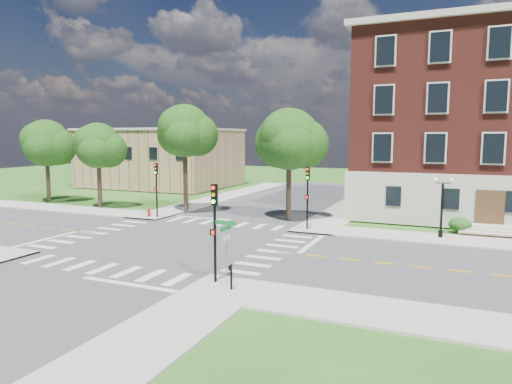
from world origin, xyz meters
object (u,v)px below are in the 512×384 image
at_px(twin_lamp_west, 442,204).
at_px(fire_hydrant, 149,212).
at_px(traffic_signal_ne, 308,189).
at_px(traffic_signal_se, 215,220).
at_px(street_sign_pole, 226,240).
at_px(traffic_signal_nw, 156,183).
at_px(push_button_post, 231,275).

xyz_separation_m(twin_lamp_west, fire_hydrant, (-24.22, -1.02, -2.06)).
bearing_deg(traffic_signal_ne, traffic_signal_se, -91.15).
bearing_deg(traffic_signal_ne, twin_lamp_west, 5.49).
relative_size(street_sign_pole, fire_hydrant, 4.13).
height_order(traffic_signal_se, twin_lamp_west, traffic_signal_se).
height_order(traffic_signal_se, traffic_signal_nw, same).
xyz_separation_m(traffic_signal_se, street_sign_pole, (0.69, -0.15, -0.88)).
bearing_deg(push_button_post, traffic_signal_se, 149.54).
bearing_deg(traffic_signal_se, fire_hydrant, 135.40).
relative_size(traffic_signal_ne, fire_hydrant, 6.40).
xyz_separation_m(traffic_signal_se, traffic_signal_nw, (-13.51, 14.18, 0.00)).
distance_m(street_sign_pole, fire_hydrant, 20.90).
distance_m(traffic_signal_nw, twin_lamp_west, 23.37).
bearing_deg(push_button_post, traffic_signal_ne, 93.55).
relative_size(street_sign_pole, push_button_post, 2.58).
distance_m(push_button_post, fire_hydrant, 21.60).
bearing_deg(traffic_signal_ne, push_button_post, -86.45).
bearing_deg(street_sign_pole, fire_hydrant, 136.43).
relative_size(traffic_signal_se, push_button_post, 4.00).
bearing_deg(traffic_signal_nw, traffic_signal_se, -46.37).
distance_m(traffic_signal_ne, push_button_post, 15.24).
distance_m(traffic_signal_nw, street_sign_pole, 20.19).
xyz_separation_m(traffic_signal_ne, twin_lamp_west, (9.53, 0.92, -0.66)).
distance_m(traffic_signal_se, street_sign_pole, 1.13).
xyz_separation_m(traffic_signal_nw, fire_hydrant, (-0.88, 0.02, -2.72)).
bearing_deg(twin_lamp_west, traffic_signal_ne, -174.51).
distance_m(twin_lamp_west, push_button_post, 18.19).
bearing_deg(street_sign_pole, twin_lamp_west, 59.29).
xyz_separation_m(traffic_signal_ne, fire_hydrant, (-14.68, -0.11, -2.72)).
bearing_deg(traffic_signal_nw, fire_hydrant, 178.57).
height_order(traffic_signal_ne, traffic_signal_nw, same).
height_order(traffic_signal_ne, twin_lamp_west, traffic_signal_ne).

